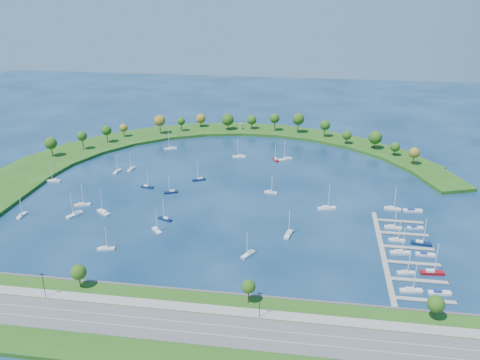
# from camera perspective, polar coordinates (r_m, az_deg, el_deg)

# --- Properties ---
(ground) EXTENTS (700.00, 700.00, 0.00)m
(ground) POSITION_cam_1_polar(r_m,az_deg,el_deg) (285.61, -1.14, -1.06)
(ground) COLOR #07213F
(ground) RESTS_ON ground
(south_shoreline) EXTENTS (420.00, 43.10, 11.60)m
(south_shoreline) POSITION_cam_1_polar(r_m,az_deg,el_deg) (181.15, -7.93, -15.99)
(south_shoreline) COLOR #214C14
(south_shoreline) RESTS_ON ground
(breakwater) EXTENTS (286.74, 247.64, 2.00)m
(breakwater) POSITION_cam_1_polar(r_m,az_deg,el_deg) (339.50, -7.49, 2.75)
(breakwater) COLOR #214C14
(breakwater) RESTS_ON ground
(breakwater_trees) EXTENTS (240.73, 92.40, 15.28)m
(breakwater_trees) POSITION_cam_1_polar(r_m,az_deg,el_deg) (366.67, 0.24, 5.97)
(breakwater_trees) COLOR #382314
(breakwater_trees) RESTS_ON breakwater
(harbor_tower) EXTENTS (2.60, 2.60, 4.21)m
(harbor_tower) POSITION_cam_1_polar(r_m,az_deg,el_deg) (393.59, 0.10, 6.12)
(harbor_tower) COLOR gray
(harbor_tower) RESTS_ON breakwater
(dock_system) EXTENTS (24.28, 82.00, 1.60)m
(dock_system) POSITION_cam_1_polar(r_m,az_deg,el_deg) (230.76, 17.72, -8.06)
(dock_system) COLOR gray
(dock_system) RESTS_ON ground
(moored_boat_0) EXTENTS (9.11, 5.86, 13.03)m
(moored_boat_0) POSITION_cam_1_polar(r_m,az_deg,el_deg) (355.32, -7.91, 3.60)
(moored_boat_0) COLOR silver
(moored_boat_0) RESTS_ON ground
(moored_boat_1) EXTENTS (8.64, 7.11, 12.98)m
(moored_boat_1) POSITION_cam_1_polar(r_m,az_deg,el_deg) (265.63, -15.25, -3.51)
(moored_boat_1) COLOR silver
(moored_boat_1) RESTS_ON ground
(moored_boat_2) EXTENTS (2.98, 7.65, 10.95)m
(moored_boat_2) POSITION_cam_1_polar(r_m,az_deg,el_deg) (319.28, -13.77, 1.00)
(moored_boat_2) COLOR silver
(moored_boat_2) RESTS_ON ground
(moored_boat_3) EXTENTS (8.29, 3.08, 11.91)m
(moored_boat_3) POSITION_cam_1_polar(r_m,az_deg,el_deg) (315.66, -20.41, -0.02)
(moored_boat_3) COLOR silver
(moored_boat_3) RESTS_ON ground
(moored_boat_4) EXTENTS (7.92, 5.71, 11.51)m
(moored_boat_4) POSITION_cam_1_polar(r_m,az_deg,el_deg) (298.69, -4.69, 0.12)
(moored_boat_4) COLOR #0A183E
(moored_boat_4) RESTS_ON ground
(moored_boat_5) EXTENTS (5.06, 7.76, 11.11)m
(moored_boat_5) POSITION_cam_1_polar(r_m,az_deg,el_deg) (331.46, 4.07, 2.39)
(moored_boat_5) COLOR maroon
(moored_boat_5) RESTS_ON ground
(moored_boat_6) EXTENTS (7.51, 2.80, 10.78)m
(moored_boat_6) POSITION_cam_1_polar(r_m,az_deg,el_deg) (280.53, 3.50, -1.35)
(moored_boat_6) COLOR silver
(moored_boat_6) RESTS_ON ground
(moored_boat_7) EXTENTS (7.99, 5.07, 11.41)m
(moored_boat_7) POSITION_cam_1_polar(r_m,az_deg,el_deg) (283.05, -7.86, -1.30)
(moored_boat_7) COLOR #0A183E
(moored_boat_7) RESTS_ON ground
(moored_boat_8) EXTENTS (7.67, 5.01, 10.99)m
(moored_boat_8) POSITION_cam_1_polar(r_m,az_deg,el_deg) (252.59, -8.50, -4.33)
(moored_boat_8) COLOR #0A183E
(moored_boat_8) RESTS_ON ground
(moored_boat_9) EXTENTS (2.18, 7.46, 10.92)m
(moored_boat_9) POSITION_cam_1_polar(r_m,az_deg,el_deg) (276.24, -23.56, -3.65)
(moored_boat_9) COLOR silver
(moored_boat_9) RESTS_ON ground
(moored_boat_10) EXTENTS (7.81, 3.77, 11.06)m
(moored_boat_10) POSITION_cam_1_polar(r_m,az_deg,el_deg) (231.55, -15.00, -7.47)
(moored_boat_10) COLOR silver
(moored_boat_10) RESTS_ON ground
(moored_boat_11) EXTENTS (3.36, 7.74, 11.02)m
(moored_boat_11) POSITION_cam_1_polar(r_m,az_deg,el_deg) (321.59, -12.23, 1.30)
(moored_boat_11) COLOR silver
(moored_boat_11) RESTS_ON ground
(moored_boat_12) EXTENTS (5.78, 7.77, 11.38)m
(moored_boat_12) POSITION_cam_1_polar(r_m,az_deg,el_deg) (219.51, 0.93, -8.37)
(moored_boat_12) COLOR silver
(moored_boat_12) RESTS_ON ground
(moored_boat_13) EXTENTS (6.50, 6.92, 10.91)m
(moored_boat_13) POSITION_cam_1_polar(r_m,az_deg,el_deg) (242.24, -9.44, -5.59)
(moored_boat_13) COLOR silver
(moored_boat_13) RESTS_ON ground
(moored_boat_14) EXTENTS (4.08, 8.73, 12.38)m
(moored_boat_14) POSITION_cam_1_polar(r_m,az_deg,el_deg) (236.39, 5.53, -6.10)
(moored_boat_14) COLOR silver
(moored_boat_14) RESTS_ON ground
(moored_boat_15) EXTENTS (6.53, 9.03, 13.14)m
(moored_boat_15) POSITION_cam_1_polar(r_m,az_deg,el_deg) (267.36, -18.27, -3.70)
(moored_boat_15) COLOR silver
(moored_boat_15) RESTS_ON ground
(moored_boat_16) EXTENTS (7.50, 3.08, 10.70)m
(moored_boat_16) POSITION_cam_1_polar(r_m,az_deg,el_deg) (292.21, -10.50, -0.71)
(moored_boat_16) COLOR #0A183E
(moored_boat_16) RESTS_ON ground
(moored_boat_17) EXTENTS (9.65, 7.60, 14.32)m
(moored_boat_17) POSITION_cam_1_polar(r_m,az_deg,el_deg) (332.15, 5.18, 2.41)
(moored_boat_17) COLOR silver
(moored_boat_17) RESTS_ON ground
(moored_boat_18) EXTENTS (8.53, 5.10, 12.12)m
(moored_boat_18) POSITION_cam_1_polar(r_m,az_deg,el_deg) (277.59, -17.49, -2.64)
(moored_boat_18) COLOR silver
(moored_boat_18) RESTS_ON ground
(moored_boat_19) EXTENTS (9.00, 3.78, 12.82)m
(moored_boat_19) POSITION_cam_1_polar(r_m,az_deg,el_deg) (336.04, -0.09, 2.73)
(moored_boat_19) COLOR silver
(moored_boat_19) RESTS_ON ground
(moored_boat_20) EXTENTS (9.82, 5.51, 13.91)m
(moored_boat_20) POSITION_cam_1_polar(r_m,az_deg,el_deg) (264.63, 9.84, -3.12)
(moored_boat_20) COLOR silver
(moored_boat_20) RESTS_ON ground
(docked_boat_0) EXTENTS (8.75, 3.61, 12.48)m
(docked_boat_0) POSITION_cam_1_polar(r_m,az_deg,el_deg) (207.21, 18.87, -11.72)
(docked_boat_0) COLOR silver
(docked_boat_0) RESTS_ON ground
(docked_boat_1) EXTENTS (8.72, 3.28, 1.74)m
(docked_boat_1) POSITION_cam_1_polar(r_m,az_deg,el_deg) (209.73, 21.72, -11.81)
(docked_boat_1) COLOR silver
(docked_boat_1) RESTS_ON ground
(docked_boat_2) EXTENTS (7.47, 3.22, 10.63)m
(docked_boat_2) POSITION_cam_1_polar(r_m,az_deg,el_deg) (217.85, 18.34, -9.89)
(docked_boat_2) COLOR silver
(docked_boat_2) RESTS_ON ground
(docked_boat_3) EXTENTS (9.68, 3.57, 13.91)m
(docked_boat_3) POSITION_cam_1_polar(r_m,az_deg,el_deg) (221.22, 20.99, -9.72)
(docked_boat_3) COLOR maroon
(docked_boat_3) RESTS_ON ground
(docked_boat_4) EXTENTS (8.93, 3.49, 12.79)m
(docked_boat_4) POSITION_cam_1_polar(r_m,az_deg,el_deg) (231.54, 17.75, -7.79)
(docked_boat_4) COLOR silver
(docked_boat_4) RESTS_ON ground
(docked_boat_5) EXTENTS (8.22, 2.48, 1.67)m
(docked_boat_5) POSITION_cam_1_polar(r_m,az_deg,el_deg) (233.81, 20.29, -7.92)
(docked_boat_5) COLOR silver
(docked_boat_5) RESTS_ON ground
(docked_boat_6) EXTENTS (7.43, 2.33, 10.81)m
(docked_boat_6) POSITION_cam_1_polar(r_m,az_deg,el_deg) (241.56, 17.37, -6.45)
(docked_boat_6) COLOR silver
(docked_boat_6) RESTS_ON ground
(docked_boat_7) EXTENTS (9.26, 3.84, 13.21)m
(docked_boat_7) POSITION_cam_1_polar(r_m,az_deg,el_deg) (242.09, 19.89, -6.71)
(docked_boat_7) COLOR #0A183E
(docked_boat_7) RESTS_ON ground
(docked_boat_8) EXTENTS (8.18, 2.68, 11.87)m
(docked_boat_8) POSITION_cam_1_polar(r_m,az_deg,el_deg) (252.62, 16.99, -5.10)
(docked_boat_8) COLOR silver
(docked_boat_8) RESTS_ON ground
(docked_boat_9) EXTENTS (7.83, 3.32, 1.55)m
(docked_boat_9) POSITION_cam_1_polar(r_m,az_deg,el_deg) (255.75, 19.27, -5.13)
(docked_boat_9) COLOR silver
(docked_boat_9) RESTS_ON ground
(docked_boat_10) EXTENTS (8.65, 3.27, 12.42)m
(docked_boat_10) POSITION_cam_1_polar(r_m,az_deg,el_deg) (272.26, 16.92, -3.07)
(docked_boat_10) COLOR silver
(docked_boat_10) RESTS_ON ground
(docked_boat_11) EXTENTS (9.73, 3.53, 1.94)m
(docked_boat_11) POSITION_cam_1_polar(r_m,az_deg,el_deg) (273.22, 19.00, -3.29)
(docked_boat_11) COLOR silver
(docked_boat_11) RESTS_ON ground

